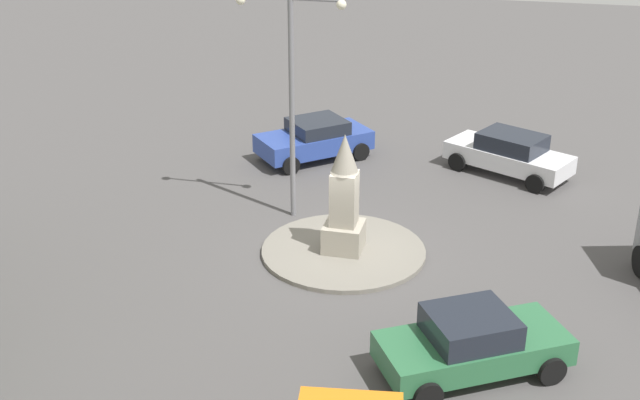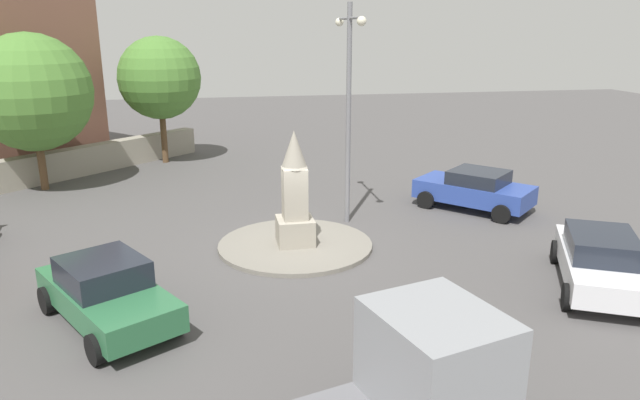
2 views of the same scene
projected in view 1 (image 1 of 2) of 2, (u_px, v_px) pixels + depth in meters
name	position (u px, v px, depth m)	size (l,w,h in m)	color
ground_plane	(343.00, 253.00, 22.84)	(80.00, 80.00, 0.00)	#4F4C4C
traffic_island	(344.00, 251.00, 22.81)	(4.60, 4.60, 0.13)	gray
monument	(344.00, 201.00, 22.18)	(1.07, 1.07, 3.40)	#9E9687
streetlamp	(291.00, 79.00, 23.35)	(3.17, 0.28, 7.07)	slate
car_white_approaching	(509.00, 153.00, 27.81)	(4.52, 3.39, 1.48)	silver
car_blue_parked_left	(315.00, 139.00, 29.19)	(4.20, 4.05, 1.45)	#2D479E
car_green_parked_right	(472.00, 343.00, 17.47)	(4.39, 3.58, 1.49)	#2D6B42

